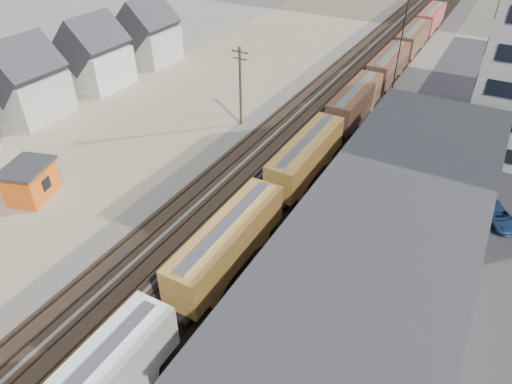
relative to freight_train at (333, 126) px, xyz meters
The scene contains 10 objects.
ballast_bed 9.24m from the freight_train, 115.54° to the left, with size 18.00×200.00×0.06m, color #4C4742.
dirt_yard 24.05m from the freight_train, behind, with size 24.00×180.00×0.03m, color gray.
asphalt_lot 19.71m from the freight_train, 21.17° to the right, with size 26.00×120.00×0.04m, color #232326.
rail_tracks 9.45m from the freight_train, 118.68° to the left, with size 11.40×200.00×0.24m.
freight_train is the anchor object (origin of this frame).
warehouse 20.41m from the freight_train, 56.74° to the right, with size 12.40×40.40×7.25m.
utility_pole_north 12.55m from the freight_train, behind, with size 2.20×0.32×10.00m.
radio_mast 19.16m from the freight_train, 83.01° to the left, with size 1.20×0.16×18.00m.
maintenance_shed 32.58m from the freight_train, 133.11° to the right, with size 5.16×5.90×3.64m.
parked_car_blue 19.50m from the freight_train, 17.04° to the right, with size 2.31×5.01×1.39m, color navy.
Camera 1 is at (18.87, -3.37, 26.81)m, focal length 32.00 mm.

